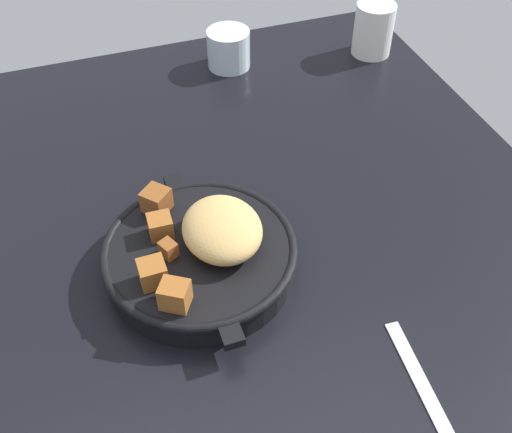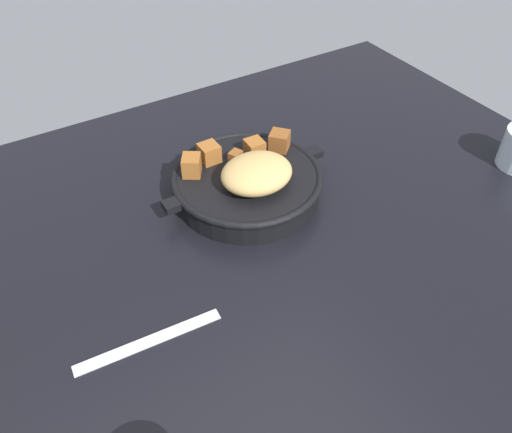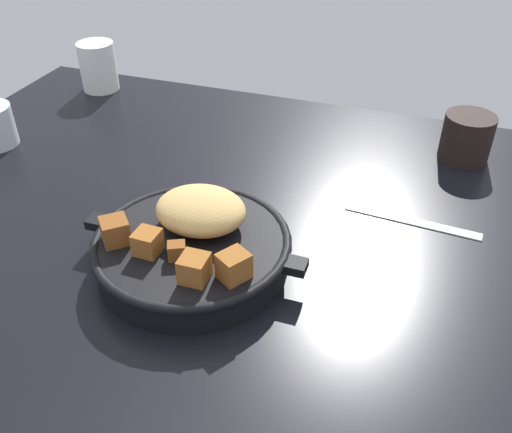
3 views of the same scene
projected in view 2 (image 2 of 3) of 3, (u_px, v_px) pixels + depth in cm
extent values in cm
cube|color=black|center=(249.00, 240.00, 76.82)|extent=(119.69, 87.03, 2.40)
cylinder|color=black|center=(247.00, 184.00, 81.53)|extent=(23.37, 23.37, 4.05)
torus|color=black|center=(247.00, 176.00, 80.37)|extent=(24.10, 24.10, 1.20)
cube|color=black|center=(172.00, 205.00, 75.64)|extent=(2.64, 2.40, 1.20)
cube|color=black|center=(313.00, 153.00, 85.49)|extent=(2.64, 2.40, 1.20)
ellipsoid|color=tan|center=(257.00, 173.00, 76.75)|extent=(11.20, 9.56, 4.46)
cube|color=#935623|center=(254.00, 148.00, 83.01)|extent=(2.91, 2.99, 2.80)
cube|color=#935623|center=(209.00, 153.00, 81.85)|extent=(3.04, 3.10, 2.99)
cube|color=brown|center=(279.00, 141.00, 84.31)|extent=(4.35, 4.35, 3.07)
cube|color=brown|center=(236.00, 157.00, 81.84)|extent=(2.55, 2.39, 2.02)
cube|color=#935623|center=(192.00, 165.00, 79.26)|extent=(4.04, 4.17, 3.18)
cube|color=silver|center=(149.00, 341.00, 62.15)|extent=(18.53, 2.99, 0.36)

